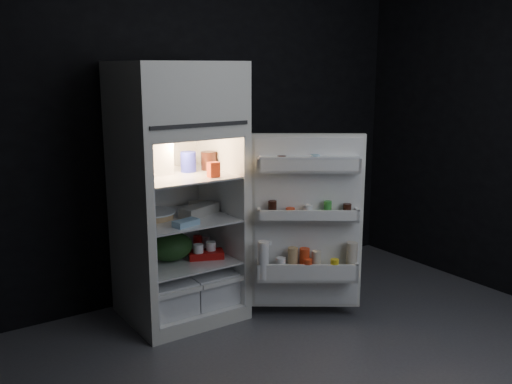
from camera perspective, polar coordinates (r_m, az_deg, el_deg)
floor at (r=3.42m, az=7.50°, el=-18.37°), size 4.00×3.40×0.00m
wall_back at (r=4.37m, az=-7.05°, el=7.16°), size 4.00×0.00×2.70m
refrigerator at (r=3.96m, az=-8.02°, el=0.82°), size 0.76×0.71×1.78m
fridge_door at (r=3.91m, az=5.12°, el=-3.39°), size 0.70×0.57×1.22m
milk_jug at (r=3.92m, az=-9.77°, el=3.48°), size 0.17×0.17×0.24m
mayo_jar at (r=4.00m, az=-6.79°, el=3.01°), size 0.11×0.11×0.14m
jam_jar at (r=4.07m, az=-4.77°, el=3.14°), size 0.13×0.13×0.13m
amber_bottle at (r=3.87m, az=-11.79°, el=3.11°), size 0.11×0.11×0.22m
small_carton at (r=3.80m, az=-4.27°, el=2.25°), size 0.07×0.06×0.10m
egg_carton at (r=4.01m, az=-5.68°, el=-1.83°), size 0.33×0.22×0.07m
pie at (r=3.97m, az=-10.26°, el=-2.34°), size 0.36×0.36×0.04m
flat_package at (r=3.76m, az=-7.01°, el=-3.08°), size 0.19×0.12×0.04m
wrapped_pkg at (r=4.20m, az=-5.88°, el=-1.33°), size 0.15×0.14×0.05m
produce_bag at (r=4.01m, az=-8.52°, el=-5.43°), size 0.39×0.37×0.20m
yogurt_tray at (r=4.05m, az=-5.02°, el=-6.24°), size 0.27×0.21×0.05m
small_can_red at (r=4.28m, az=-5.88°, el=-4.96°), size 0.08×0.08×0.09m
small_can_silver at (r=4.27m, az=-4.99°, el=-4.95°), size 0.07×0.07×0.09m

